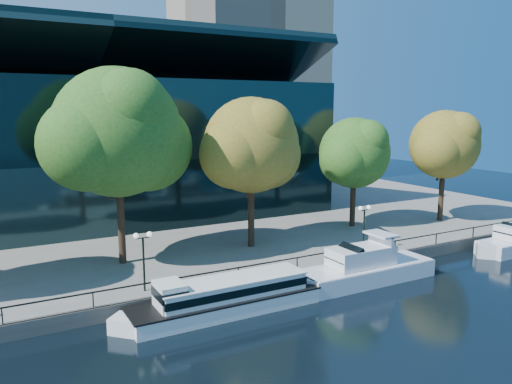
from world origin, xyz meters
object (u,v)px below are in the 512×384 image
tree_5 (446,146)px  lamp_2 (364,218)px  tree_3 (253,147)px  tour_boat (222,296)px  tree_2 (120,135)px  lamp_1 (143,248)px  cruiser_near (361,268)px  tree_4 (356,154)px

tree_5 → lamp_2: (-15.79, -5.42, -5.14)m
tree_3 → tree_5: (23.10, -0.76, -0.66)m
lamp_2 → tree_5: bearing=19.0°
tour_boat → tree_2: (-3.46, 10.57, 9.95)m
lamp_2 → lamp_1: bearing=180.0°
tour_boat → lamp_2: size_ratio=3.47×
lamp_2 → tree_3: bearing=139.7°
tree_3 → lamp_1: (-11.67, -6.19, -5.80)m
cruiser_near → tree_3: (-4.00, 9.81, 8.65)m
cruiser_near → tree_3: tree_3 is taller
tour_boat → cruiser_near: 11.73m
tree_2 → lamp_2: bearing=-20.3°
tree_3 → tour_boat: bearing=-127.9°
tree_2 → lamp_2: 20.95m
tree_2 → tree_3: size_ratio=1.16×
cruiser_near → lamp_2: 5.67m
tree_4 → tree_5: tree_5 is taller
tree_3 → tree_4: (12.88, 1.75, -1.31)m
tree_2 → tree_4: (24.07, 1.12, -2.61)m
tree_3 → lamp_1: bearing=-152.1°
tree_3 → tree_4: 13.07m
cruiser_near → tree_5: tree_5 is taller
tour_boat → cruiser_near: cruiser_near is taller
tree_2 → tree_4: 24.24m
cruiser_near → lamp_1: lamp_1 is taller
tree_5 → tree_2: bearing=177.7°
tree_4 → tree_5: size_ratio=0.94×
tree_2 → tree_4: size_ratio=1.36×
tree_4 → lamp_2: bearing=-125.1°
tree_2 → lamp_2: size_ratio=3.78×
tree_4 → cruiser_near: bearing=-127.5°
tree_4 → tree_5: bearing=-13.9°
tree_3 → lamp_2: tree_3 is taller
tree_3 → cruiser_near: bearing=-67.8°
cruiser_near → tree_4: size_ratio=1.12×
tour_boat → tree_4: size_ratio=1.25×
tree_5 → tree_3: bearing=178.1°
tree_2 → tree_5: (34.29, -1.40, -1.96)m
cruiser_near → lamp_1: bearing=167.0°
tree_2 → tree_5: bearing=-2.3°
tree_5 → tour_boat: bearing=-163.4°
lamp_2 → cruiser_near: bearing=-132.4°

